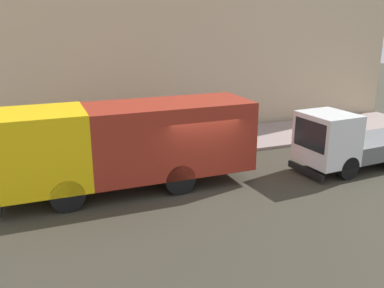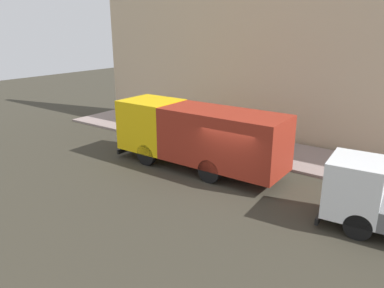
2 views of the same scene
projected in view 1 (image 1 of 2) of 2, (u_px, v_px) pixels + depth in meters
The scene contains 6 objects.
ground at pixel (201, 187), 14.80m from camera, with size 80.00×80.00×0.00m, color #353126.
sidewalk at pixel (160, 147), 19.27m from camera, with size 4.07×30.00×0.13m, color gray.
building_facade at pixel (142, 19), 19.88m from camera, with size 0.50×30.00×11.59m, color #C6AE8C.
large_utility_truck at pixel (131, 142), 14.19m from camera, with size 2.48×8.63×3.03m.
small_flatbed_truck at pixel (348, 143), 16.32m from camera, with size 2.41×5.68×2.39m.
pedestrian_walking at pixel (117, 138), 17.24m from camera, with size 0.32×0.32×1.68m.
Camera 1 is at (-12.69, 5.22, 5.76)m, focal length 38.59 mm.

